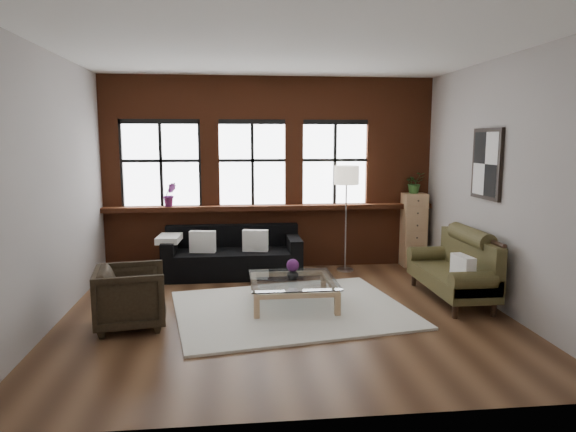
{
  "coord_description": "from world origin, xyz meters",
  "views": [
    {
      "loc": [
        -0.64,
        -6.19,
        2.17
      ],
      "look_at": [
        0.1,
        0.6,
        1.15
      ],
      "focal_mm": 32.0,
      "sensor_mm": 36.0,
      "label": 1
    }
  ],
  "objects": [
    {
      "name": "shag_rug",
      "position": [
        0.09,
        0.1,
        0.02
      ],
      "size": [
        3.21,
        2.7,
        0.03
      ],
      "primitive_type": "cube",
      "rotation": [
        0.0,
        0.0,
        0.17
      ],
      "color": "beige",
      "rests_on": "floor"
    },
    {
      "name": "dark_sofa",
      "position": [
        -0.65,
        1.9,
        0.39
      ],
      "size": [
        2.17,
        0.88,
        0.79
      ],
      "primitive_type": null,
      "color": "black",
      "rests_on": "floor"
    },
    {
      "name": "drawer_chest",
      "position": [
        2.45,
        2.25,
        0.63
      ],
      "size": [
        0.39,
        0.39,
        1.26
      ],
      "primitive_type": "cube",
      "color": "tan",
      "rests_on": "floor"
    },
    {
      "name": "pillow_settee",
      "position": [
        2.22,
        -0.2,
        0.56
      ],
      "size": [
        0.18,
        0.39,
        0.34
      ],
      "primitive_type": "cube",
      "rotation": [
        0.0,
        0.0,
        0.11
      ],
      "color": "white",
      "rests_on": "vintage_settee"
    },
    {
      "name": "pillow_a",
      "position": [
        -1.12,
        1.8,
        0.58
      ],
      "size": [
        0.42,
        0.2,
        0.34
      ],
      "primitive_type": "cube",
      "rotation": [
        0.0,
        0.0,
        -0.15
      ],
      "color": "white",
      "rests_on": "dark_sofa"
    },
    {
      "name": "window_left",
      "position": [
        -1.8,
        2.45,
        1.75
      ],
      "size": [
        1.38,
        0.1,
        1.5
      ],
      "primitive_type": null,
      "color": "black",
      "rests_on": "brick_backwall"
    },
    {
      "name": "potted_plant_top",
      "position": [
        2.45,
        2.25,
        1.44
      ],
      "size": [
        0.37,
        0.34,
        0.36
      ],
      "primitive_type": "imported",
      "rotation": [
        0.0,
        0.0,
        0.2
      ],
      "color": "#2D5923",
      "rests_on": "drawer_chest"
    },
    {
      "name": "window_right",
      "position": [
        1.1,
        2.45,
        1.75
      ],
      "size": [
        1.38,
        0.1,
        1.5
      ],
      "primitive_type": null,
      "color": "black",
      "rests_on": "brick_backwall"
    },
    {
      "name": "floor",
      "position": [
        0.0,
        0.0,
        0.0
      ],
      "size": [
        5.5,
        5.5,
        0.0
      ],
      "primitive_type": "plane",
      "color": "#452A19",
      "rests_on": "ground"
    },
    {
      "name": "brick_backwall",
      "position": [
        0.0,
        2.44,
        1.6
      ],
      "size": [
        5.5,
        0.12,
        3.2
      ],
      "primitive_type": null,
      "color": "brown",
      "rests_on": "floor"
    },
    {
      "name": "wall_back",
      "position": [
        0.0,
        2.5,
        1.6
      ],
      "size": [
        5.5,
        0.0,
        5.5
      ],
      "primitive_type": "plane",
      "rotation": [
        1.57,
        0.0,
        0.0
      ],
      "color": "#A39C97",
      "rests_on": "ground"
    },
    {
      "name": "wall_left",
      "position": [
        -2.75,
        0.0,
        1.6
      ],
      "size": [
        0.0,
        5.0,
        5.0
      ],
      "primitive_type": "plane",
      "rotation": [
        1.57,
        0.0,
        1.57
      ],
      "color": "#A39C97",
      "rests_on": "ground"
    },
    {
      "name": "ceiling",
      "position": [
        0.0,
        0.0,
        3.2
      ],
      "size": [
        5.5,
        5.5,
        0.0
      ],
      "primitive_type": "plane",
      "rotation": [
        3.14,
        0.0,
        0.0
      ],
      "color": "white",
      "rests_on": "ground"
    },
    {
      "name": "vintage_settee",
      "position": [
        2.3,
        0.31,
        0.45
      ],
      "size": [
        0.75,
        1.69,
        0.9
      ],
      "primitive_type": null,
      "color": "#443E1F",
      "rests_on": "floor"
    },
    {
      "name": "coffee_table",
      "position": [
        0.13,
        0.27,
        0.18
      ],
      "size": [
        1.12,
        1.12,
        0.37
      ],
      "primitive_type": null,
      "rotation": [
        0.0,
        0.0,
        -0.0
      ],
      "color": "tan",
      "rests_on": "shag_rug"
    },
    {
      "name": "vase",
      "position": [
        0.13,
        0.27,
        0.44
      ],
      "size": [
        0.16,
        0.16,
        0.15
      ],
      "primitive_type": "imported",
      "rotation": [
        0.0,
        0.0,
        -0.1
      ],
      "color": "#B2B2B2",
      "rests_on": "coffee_table"
    },
    {
      "name": "floor_lamp",
      "position": [
        1.21,
        2.01,
        0.95
      ],
      "size": [
        0.4,
        0.4,
        1.9
      ],
      "primitive_type": null,
      "color": "#A5A5A8",
      "rests_on": "floor"
    },
    {
      "name": "armchair",
      "position": [
        -1.83,
        -0.27,
        0.36
      ],
      "size": [
        0.9,
        0.88,
        0.72
      ],
      "primitive_type": "imported",
      "rotation": [
        0.0,
        0.0,
        1.73
      ],
      "color": "black",
      "rests_on": "floor"
    },
    {
      "name": "wall_poster",
      "position": [
        2.72,
        0.3,
        1.85
      ],
      "size": [
        0.05,
        0.74,
        0.94
      ],
      "primitive_type": null,
      "color": "black",
      "rests_on": "wall_right"
    },
    {
      "name": "wall_front",
      "position": [
        0.0,
        -2.5,
        1.6
      ],
      "size": [
        5.5,
        0.0,
        5.5
      ],
      "primitive_type": "plane",
      "rotation": [
        -1.57,
        0.0,
        0.0
      ],
      "color": "#A39C97",
      "rests_on": "ground"
    },
    {
      "name": "wall_right",
      "position": [
        2.75,
        0.0,
        1.6
      ],
      "size": [
        0.0,
        5.0,
        5.0
      ],
      "primitive_type": "plane",
      "rotation": [
        1.57,
        0.0,
        -1.57
      ],
      "color": "#A39C97",
      "rests_on": "ground"
    },
    {
      "name": "window_mid",
      "position": [
        -0.3,
        2.45,
        1.75
      ],
      "size": [
        1.38,
        0.1,
        1.5
      ],
      "primitive_type": null,
      "color": "black",
      "rests_on": "brick_backwall"
    },
    {
      "name": "pillow_b",
      "position": [
        -0.29,
        1.8,
        0.58
      ],
      "size": [
        0.42,
        0.21,
        0.34
      ],
      "primitive_type": "cube",
      "rotation": [
        0.0,
        0.0,
        -0.18
      ],
      "color": "white",
      "rests_on": "dark_sofa"
    },
    {
      "name": "flowers",
      "position": [
        0.13,
        0.27,
        0.55
      ],
      "size": [
        0.16,
        0.16,
        0.16
      ],
      "primitive_type": "sphere",
      "color": "#642368",
      "rests_on": "vase"
    },
    {
      "name": "sill_ledge",
      "position": [
        0.0,
        2.35,
        1.04
      ],
      "size": [
        5.5,
        0.3,
        0.08
      ],
      "primitive_type": "cube",
      "color": "brown",
      "rests_on": "brick_backwall"
    },
    {
      "name": "sill_plant",
      "position": [
        -1.66,
        2.32,
        1.28
      ],
      "size": [
        0.26,
        0.24,
        0.4
      ],
      "primitive_type": "imported",
      "rotation": [
        0.0,
        0.0,
        0.32
      ],
      "color": "#642368",
      "rests_on": "sill_ledge"
    }
  ]
}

